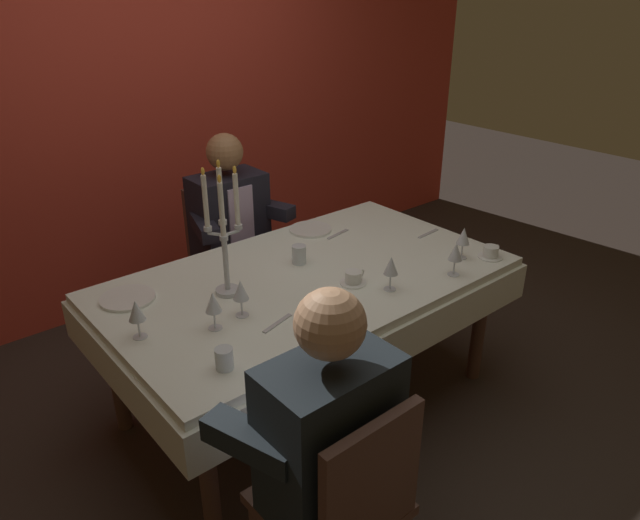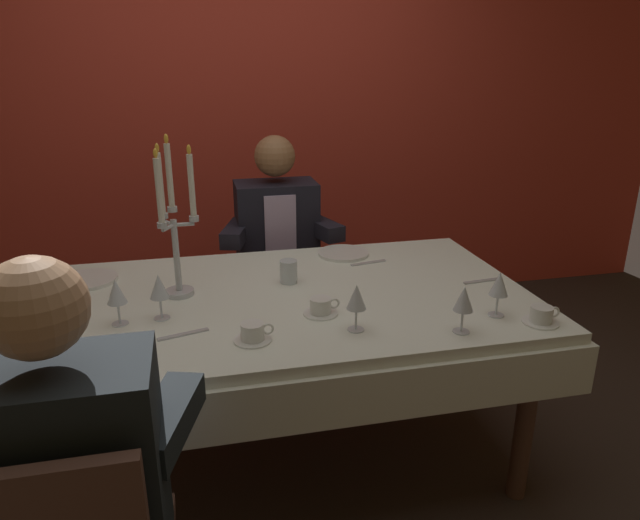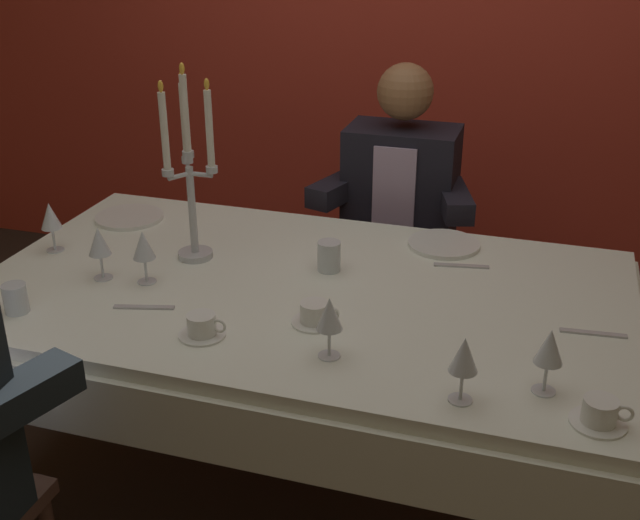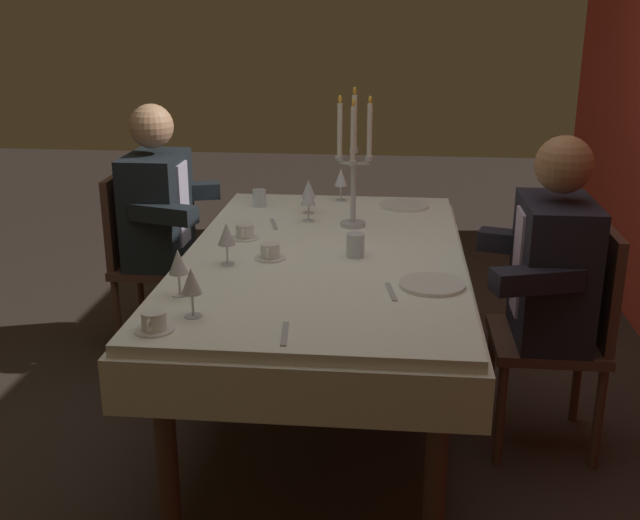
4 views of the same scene
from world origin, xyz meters
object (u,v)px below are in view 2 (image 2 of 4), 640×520
(seated_diner_0, at_px, (64,475))
(wine_glass_0, at_px, (159,288))
(water_tumbler_0, at_px, (70,352))
(coffee_cup_0, at_px, (321,307))
(wine_glass_2, at_px, (356,299))
(coffee_cup_1, at_px, (542,316))
(dinner_plate_0, at_px, (343,253))
(wine_glass_3, at_px, (499,285))
(seated_diner_1, at_px, (277,231))
(dinner_plate_1, at_px, (87,280))
(wine_glass_5, at_px, (42,285))
(wine_glass_4, at_px, (464,300))
(water_tumbler_1, at_px, (289,271))
(coffee_cup_2, at_px, (253,333))
(dining_table, at_px, (283,323))
(candelabra, at_px, (174,226))
(wine_glass_1, at_px, (116,293))

(seated_diner_0, bearing_deg, wine_glass_0, 76.64)
(water_tumbler_0, height_order, coffee_cup_0, water_tumbler_0)
(wine_glass_2, xyz_separation_m, coffee_cup_1, (0.64, -0.09, -0.09))
(dinner_plate_0, relative_size, wine_glass_0, 1.43)
(wine_glass_3, xyz_separation_m, water_tumbler_0, (-1.41, -0.03, -0.08))
(wine_glass_0, distance_m, seated_diner_1, 1.15)
(dinner_plate_1, relative_size, wine_glass_5, 1.46)
(wine_glass_3, bearing_deg, wine_glass_5, 167.05)
(wine_glass_4, distance_m, water_tumbler_1, 0.75)
(coffee_cup_1, height_order, coffee_cup_2, same)
(wine_glass_0, height_order, wine_glass_3, same)
(dining_table, relative_size, water_tumbler_0, 23.53)
(water_tumbler_0, bearing_deg, coffee_cup_2, 3.47)
(candelabra, bearing_deg, dining_table, -13.69)
(wine_glass_3, relative_size, coffee_cup_0, 1.24)
(wine_glass_5, bearing_deg, water_tumbler_0, -69.40)
(dining_table, xyz_separation_m, water_tumbler_1, (0.05, 0.13, 0.17))
(coffee_cup_0, xyz_separation_m, seated_diner_0, (-0.74, -0.69, -0.03))
(candelabra, bearing_deg, wine_glass_5, -169.13)
(wine_glass_0, bearing_deg, coffee_cup_1, -14.44)
(wine_glass_1, bearing_deg, water_tumbler_0, -113.78)
(wine_glass_1, bearing_deg, coffee_cup_2, -27.29)
(dining_table, xyz_separation_m, wine_glass_0, (-0.45, -0.11, 0.23))
(wine_glass_4, bearing_deg, wine_glass_5, 161.88)
(wine_glass_2, bearing_deg, water_tumbler_0, -177.91)
(candelabra, height_order, wine_glass_3, candelabra)
(dining_table, bearing_deg, coffee_cup_2, -113.56)
(coffee_cup_1, bearing_deg, water_tumbler_0, 177.84)
(coffee_cup_2, distance_m, seated_diner_1, 1.26)
(coffee_cup_2, bearing_deg, wine_glass_4, -7.74)
(dining_table, relative_size, candelabra, 3.17)
(dining_table, relative_size, wine_glass_0, 11.83)
(coffee_cup_0, bearing_deg, coffee_cup_1, -18.41)
(seated_diner_1, bearing_deg, coffee_cup_0, -90.37)
(dinner_plate_1, height_order, water_tumbler_1, water_tumbler_1)
(water_tumbler_1, bearing_deg, coffee_cup_0, -79.85)
(wine_glass_5, height_order, seated_diner_1, seated_diner_1)
(dining_table, xyz_separation_m, wine_glass_5, (-0.84, 0.01, 0.24))
(coffee_cup_1, xyz_separation_m, seated_diner_1, (-0.72, 1.33, -0.03))
(dining_table, relative_size, wine_glass_4, 11.83)
(wine_glass_0, height_order, water_tumbler_1, wine_glass_0)
(water_tumbler_1, relative_size, seated_diner_1, 0.08)
(water_tumbler_0, distance_m, coffee_cup_0, 0.82)
(wine_glass_1, distance_m, wine_glass_4, 1.16)
(coffee_cup_2, bearing_deg, wine_glass_1, 152.71)
(dinner_plate_0, relative_size, dinner_plate_1, 0.98)
(seated_diner_0, distance_m, seated_diner_1, 1.92)
(dinner_plate_1, bearing_deg, wine_glass_5, -105.48)
(water_tumbler_1, xyz_separation_m, coffee_cup_2, (-0.20, -0.48, -0.02))
(wine_glass_0, bearing_deg, seated_diner_1, 60.76)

